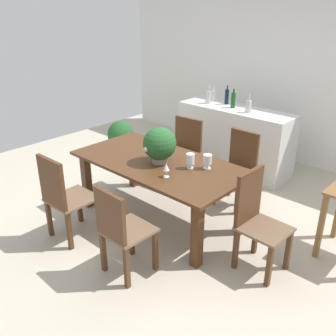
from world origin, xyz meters
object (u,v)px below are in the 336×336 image
at_px(dining_table, 159,171).
at_px(wine_bottle_clear, 213,96).
at_px(chair_near_left, 63,195).
at_px(chair_far_left, 184,148).
at_px(chair_near_right, 120,229).
at_px(crystal_vase_left, 207,160).
at_px(wine_bottle_dark, 233,100).
at_px(chair_far_right, 239,165).
at_px(wine_bottle_amber, 208,97).
at_px(potted_plant_floor, 121,136).
at_px(kitchen_counter, 234,139).
at_px(wine_bottle_tall, 227,97).
at_px(wine_glass, 166,168).
at_px(flower_centerpiece, 160,144).
at_px(chair_foot_end, 256,217).
at_px(wine_bottle_green, 249,106).
at_px(crystal_vase_center_near, 190,160).

relative_size(dining_table, wine_bottle_clear, 9.18).
distance_m(chair_near_left, chair_far_left, 1.98).
height_order(chair_near_right, crystal_vase_left, chair_near_right).
height_order(chair_far_left, wine_bottle_dark, wine_bottle_dark).
height_order(chair_far_right, wine_bottle_amber, wine_bottle_amber).
bearing_deg(potted_plant_floor, kitchen_counter, 23.00).
height_order(wine_bottle_amber, wine_bottle_tall, wine_bottle_tall).
bearing_deg(chair_near_right, wine_bottle_clear, -67.09).
relative_size(crystal_vase_left, wine_bottle_clear, 0.74).
distance_m(wine_glass, wine_bottle_amber, 2.33).
xyz_separation_m(chair_near_right, wine_bottle_amber, (-1.15, 2.81, 0.55)).
relative_size(flower_centerpiece, crystal_vase_left, 2.51).
height_order(dining_table, chair_foot_end, chair_foot_end).
relative_size(dining_table, wine_bottle_green, 8.03).
bearing_deg(wine_bottle_amber, wine_bottle_green, -2.95).
bearing_deg(wine_bottle_clear, crystal_vase_center_near, -59.74).
bearing_deg(crystal_vase_center_near, crystal_vase_left, 40.58).
height_order(chair_far_right, wine_bottle_green, wine_bottle_green).
xyz_separation_m(dining_table, crystal_vase_left, (0.53, 0.21, 0.22)).
height_order(dining_table, chair_far_left, chair_far_left).
distance_m(crystal_vase_center_near, potted_plant_floor, 2.64).
distance_m(wine_bottle_tall, wine_bottle_dark, 0.23).
xyz_separation_m(kitchen_counter, potted_plant_floor, (-1.79, -0.76, -0.18)).
bearing_deg(wine_bottle_dark, potted_plant_floor, -156.61).
relative_size(crystal_vase_left, kitchen_counter, 0.09).
height_order(crystal_vase_center_near, wine_bottle_amber, wine_bottle_amber).
bearing_deg(wine_bottle_tall, flower_centerpiece, -76.27).
relative_size(crystal_vase_left, crystal_vase_center_near, 0.96).
bearing_deg(wine_bottle_amber, potted_plant_floor, -151.09).
bearing_deg(kitchen_counter, wine_bottle_green, -18.20).
xyz_separation_m(wine_bottle_green, wine_bottle_clear, (-0.76, 0.20, -0.00)).
bearing_deg(chair_near_left, chair_far_left, -90.64).
bearing_deg(chair_foot_end, wine_bottle_dark, 41.80).
height_order(chair_near_left, chair_near_right, chair_near_left).
height_order(crystal_vase_left, wine_bottle_clear, wine_bottle_clear).
bearing_deg(wine_bottle_green, kitchen_counter, 161.80).
bearing_deg(wine_bottle_dark, dining_table, -81.95).
height_order(crystal_vase_center_near, kitchen_counter, kitchen_counter).
height_order(wine_bottle_tall, potted_plant_floor, wine_bottle_tall).
bearing_deg(chair_near_right, wine_bottle_dark, -74.52).
bearing_deg(dining_table, chair_far_right, 65.02).
distance_m(wine_bottle_clear, potted_plant_floor, 1.71).
distance_m(kitchen_counter, wine_bottle_clear, 0.78).
distance_m(crystal_vase_left, wine_bottle_amber, 2.04).
xyz_separation_m(kitchen_counter, wine_bottle_clear, (-0.52, 0.12, 0.57)).
relative_size(kitchen_counter, wine_bottle_clear, 8.07).
height_order(dining_table, chair_far_right, chair_far_right).
bearing_deg(crystal_vase_center_near, chair_near_right, -86.56).
xyz_separation_m(chair_far_left, wine_bottle_dark, (0.20, 0.88, 0.56)).
height_order(crystal_vase_left, kitchen_counter, kitchen_counter).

